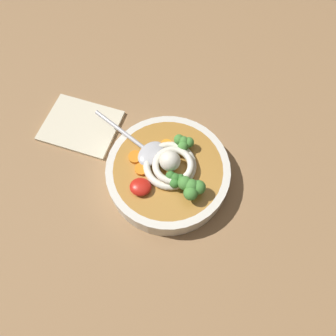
# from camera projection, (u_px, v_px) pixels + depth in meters

# --- Properties ---
(table_slab) EXTENTS (1.20, 1.20, 0.04)m
(table_slab) POSITION_uv_depth(u_px,v_px,m) (163.00, 186.00, 0.67)
(table_slab) COLOR #936D47
(table_slab) RESTS_ON ground
(soup_bowl) EXTENTS (0.24, 0.24, 0.05)m
(soup_bowl) POSITION_uv_depth(u_px,v_px,m) (168.00, 173.00, 0.63)
(soup_bowl) COLOR silver
(soup_bowl) RESTS_ON table_slab
(noodle_pile) EXTENTS (0.11, 0.11, 0.04)m
(noodle_pile) POSITION_uv_depth(u_px,v_px,m) (171.00, 164.00, 0.60)
(noodle_pile) COLOR silver
(noodle_pile) RESTS_ON soup_bowl
(soup_spoon) EXTENTS (0.16, 0.12, 0.02)m
(soup_spoon) POSITION_uv_depth(u_px,v_px,m) (146.00, 149.00, 0.62)
(soup_spoon) COLOR #B7B7BC
(soup_spoon) RESTS_ON soup_bowl
(chili_sauce_dollop) EXTENTS (0.04, 0.04, 0.02)m
(chili_sauce_dollop) POSITION_uv_depth(u_px,v_px,m) (140.00, 187.00, 0.58)
(chili_sauce_dollop) COLOR red
(chili_sauce_dollop) RESTS_ON soup_bowl
(broccoli_floret_rear) EXTENTS (0.04, 0.03, 0.03)m
(broccoli_floret_rear) POSITION_uv_depth(u_px,v_px,m) (184.00, 142.00, 0.61)
(broccoli_floret_rear) COLOR #7A9E60
(broccoli_floret_rear) RESTS_ON soup_bowl
(broccoli_floret_near_spoon) EXTENTS (0.04, 0.03, 0.03)m
(broccoli_floret_near_spoon) POSITION_uv_depth(u_px,v_px,m) (175.00, 179.00, 0.58)
(broccoli_floret_near_spoon) COLOR #7A9E60
(broccoli_floret_near_spoon) RESTS_ON soup_bowl
(broccoli_floret_beside_chili) EXTENTS (0.05, 0.04, 0.04)m
(broccoli_floret_beside_chili) POSITION_uv_depth(u_px,v_px,m) (191.00, 187.00, 0.57)
(broccoli_floret_beside_chili) COLOR #7A9E60
(broccoli_floret_beside_chili) RESTS_ON soup_bowl
(carrot_slice_extra_b) EXTENTS (0.03, 0.03, 0.01)m
(carrot_slice_extra_b) POSITION_uv_depth(u_px,v_px,m) (142.00, 167.00, 0.61)
(carrot_slice_extra_b) COLOR orange
(carrot_slice_extra_b) RESTS_ON soup_bowl
(carrot_slice_front) EXTENTS (0.03, 0.03, 0.01)m
(carrot_slice_front) POSITION_uv_depth(u_px,v_px,m) (135.00, 157.00, 0.62)
(carrot_slice_front) COLOR orange
(carrot_slice_front) RESTS_ON soup_bowl
(carrot_slice_center) EXTENTS (0.02, 0.02, 0.00)m
(carrot_slice_center) POSITION_uv_depth(u_px,v_px,m) (168.00, 144.00, 0.63)
(carrot_slice_center) COLOR orange
(carrot_slice_center) RESTS_ON soup_bowl
(folded_napkin) EXTENTS (0.18, 0.16, 0.01)m
(folded_napkin) POSITION_uv_depth(u_px,v_px,m) (81.00, 126.00, 0.70)
(folded_napkin) COLOR beige
(folded_napkin) RESTS_ON table_slab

